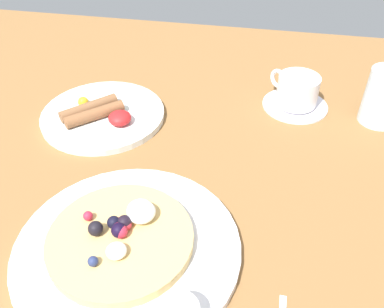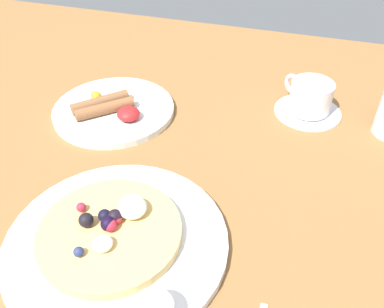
# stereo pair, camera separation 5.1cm
# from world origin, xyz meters

# --- Properties ---
(ground_plane) EXTENTS (1.94, 1.16, 0.03)m
(ground_plane) POSITION_xyz_m (0.00, 0.00, -0.01)
(ground_plane) COLOR brown
(pancake_plate) EXTENTS (0.29, 0.29, 0.01)m
(pancake_plate) POSITION_xyz_m (-0.03, -0.16, 0.01)
(pancake_plate) COLOR white
(pancake_plate) RESTS_ON ground_plane
(pancake_with_berries) EXTENTS (0.19, 0.19, 0.04)m
(pancake_with_berries) POSITION_xyz_m (-0.03, -0.15, 0.02)
(pancake_with_berries) COLOR tan
(pancake_with_berries) RESTS_ON pancake_plate
(breakfast_plate) EXTENTS (0.22, 0.22, 0.01)m
(breakfast_plate) POSITION_xyz_m (-0.16, 0.12, 0.01)
(breakfast_plate) COLOR white
(breakfast_plate) RESTS_ON ground_plane
(fried_breakfast) EXTENTS (0.14, 0.11, 0.02)m
(fried_breakfast) POSITION_xyz_m (-0.17, 0.11, 0.02)
(fried_breakfast) COLOR brown
(fried_breakfast) RESTS_ON breakfast_plate
(coffee_saucer) EXTENTS (0.12, 0.12, 0.01)m
(coffee_saucer) POSITION_xyz_m (0.18, 0.23, 0.00)
(coffee_saucer) COLOR white
(coffee_saucer) RESTS_ON ground_plane
(coffee_cup) EXTENTS (0.09, 0.09, 0.06)m
(coffee_cup) POSITION_xyz_m (0.18, 0.23, 0.04)
(coffee_cup) COLOR white
(coffee_cup) RESTS_ON coffee_saucer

